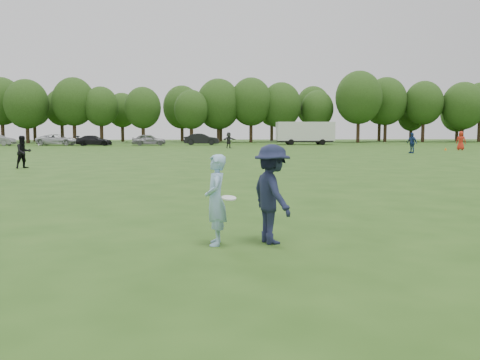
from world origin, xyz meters
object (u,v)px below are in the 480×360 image
(defender, at_px, (272,194))
(player_far_c, at_px, (461,141))
(field_cone, at_px, (446,149))
(player_far_a, at_px, (23,152))
(player_far_d, at_px, (229,140))
(car_f, at_px, (202,139))
(player_far_b, at_px, (412,143))
(car_d, at_px, (94,141))
(car_e, at_px, (149,140))
(cargo_trailer, at_px, (305,132))
(thrower, at_px, (216,200))
(car_c, at_px, (57,140))

(defender, distance_m, player_far_c, 48.61)
(field_cone, bearing_deg, player_far_a, -148.04)
(player_far_d, xyz_separation_m, car_f, (-3.09, 12.23, -0.13))
(player_far_b, bearing_deg, car_d, -150.42)
(player_far_c, height_order, field_cone, player_far_c)
(player_far_c, xyz_separation_m, car_f, (-26.74, 19.73, -0.19))
(defender, bearing_deg, car_e, -10.07)
(player_far_c, relative_size, cargo_trailer, 0.22)
(thrower, distance_m, car_e, 59.99)
(thrower, height_order, player_far_a, player_far_a)
(thrower, xyz_separation_m, player_far_c, (26.56, 41.45, 0.15))
(defender, relative_size, player_far_a, 1.03)
(player_far_a, distance_m, field_cone, 41.14)
(defender, bearing_deg, player_far_d, -20.18)
(car_d, height_order, car_e, car_e)
(car_f, xyz_separation_m, cargo_trailer, (14.52, 0.28, 0.98))
(player_far_a, relative_size, player_far_c, 0.91)
(thrower, relative_size, defender, 0.90)
(player_far_c, xyz_separation_m, field_cone, (-1.69, -0.17, -0.83))
(player_far_d, bearing_deg, field_cone, -51.02)
(car_c, bearing_deg, thrower, -158.13)
(player_far_c, height_order, player_far_d, player_far_c)
(player_far_b, height_order, car_c, player_far_b)
(car_c, height_order, car_f, car_f)
(thrower, height_order, car_f, thrower)
(car_f, bearing_deg, player_far_b, -139.38)
(player_far_c, height_order, car_e, player_far_c)
(defender, distance_m, cargo_trailer, 62.82)
(player_far_b, bearing_deg, player_far_c, 103.45)
(player_far_a, height_order, car_c, player_far_a)
(thrower, distance_m, defender, 1.06)
(player_far_a, distance_m, car_d, 40.13)
(car_c, height_order, car_d, car_c)
(defender, relative_size, player_far_b, 1.00)
(car_d, bearing_deg, cargo_trailer, -86.25)
(thrower, relative_size, car_c, 0.31)
(player_far_c, bearing_deg, car_c, 12.61)
(player_far_c, relative_size, car_e, 0.43)
(defender, height_order, car_e, defender)
(player_far_b, bearing_deg, field_cone, 109.57)
(car_c, bearing_deg, defender, -157.22)
(field_cone, bearing_deg, car_d, 155.24)
(car_d, bearing_deg, thrower, -166.72)
(player_far_b, bearing_deg, cargo_trailer, 165.10)
(defender, bearing_deg, field_cone, -48.03)
(car_c, distance_m, car_f, 19.37)
(player_far_c, xyz_separation_m, car_d, (-40.98, 17.95, -0.31))
(defender, bearing_deg, player_far_b, -44.63)
(player_far_c, bearing_deg, cargo_trailer, -23.16)
(player_far_a, distance_m, car_c, 42.44)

